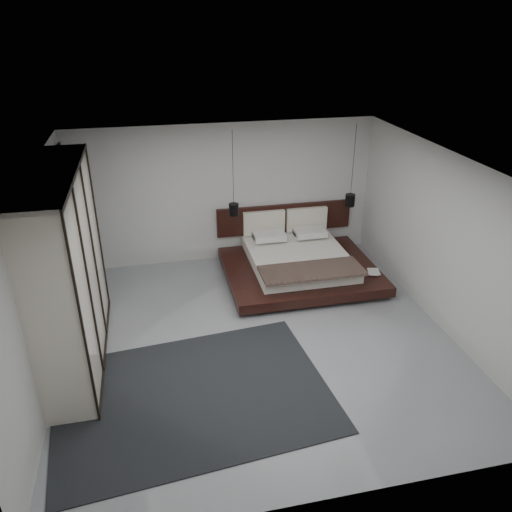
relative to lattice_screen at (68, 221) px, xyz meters
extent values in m
plane|color=#919499|center=(2.95, -2.45, -1.30)|extent=(6.00, 6.00, 0.00)
plane|color=white|center=(2.95, -2.45, 1.50)|extent=(6.00, 6.00, 0.00)
plane|color=silver|center=(2.95, 0.55, 0.10)|extent=(6.00, 0.00, 6.00)
plane|color=silver|center=(2.95, -5.45, 0.10)|extent=(6.00, 0.00, 6.00)
plane|color=silver|center=(-0.05, -2.45, 0.10)|extent=(0.00, 6.00, 6.00)
plane|color=silver|center=(5.95, -2.45, 0.10)|extent=(0.00, 6.00, 6.00)
cube|color=black|center=(0.00, 0.00, 0.00)|extent=(0.05, 0.90, 2.60)
cube|color=black|center=(4.17, -0.70, -1.26)|extent=(2.24, 1.83, 0.08)
cube|color=black|center=(4.17, -0.70, -1.13)|extent=(2.85, 2.34, 0.18)
cube|color=white|center=(4.17, -0.57, -0.92)|extent=(1.83, 2.04, 0.22)
cube|color=black|center=(4.17, -1.36, -0.79)|extent=(1.85, 0.71, 0.05)
cube|color=silver|center=(3.74, 0.22, -0.75)|extent=(0.63, 0.41, 0.12)
cube|color=silver|center=(4.60, 0.22, -0.75)|extent=(0.63, 0.41, 0.12)
cube|color=silver|center=(3.74, 0.07, -0.69)|extent=(0.63, 0.41, 0.12)
cube|color=silver|center=(4.60, 0.07, -0.69)|extent=(0.63, 0.41, 0.12)
cube|color=black|center=(4.17, 0.51, -0.51)|extent=(2.85, 0.08, 0.60)
cube|color=silver|center=(3.71, 0.42, -0.54)|extent=(0.87, 0.10, 0.50)
cube|color=silver|center=(4.63, 0.42, -0.54)|extent=(0.87, 0.10, 0.50)
imported|color=#99724C|center=(5.34, -1.21, -1.02)|extent=(0.27, 0.32, 0.03)
imported|color=#99724C|center=(5.32, -1.24, -1.00)|extent=(0.29, 0.33, 0.02)
cylinder|color=black|center=(3.00, -0.09, 0.81)|extent=(0.01, 0.01, 1.39)
cylinder|color=black|center=(3.00, -0.09, 0.00)|extent=(0.19, 0.19, 0.23)
cylinder|color=#FFE0B2|center=(3.00, -0.09, -0.10)|extent=(0.14, 0.14, 0.01)
cylinder|color=black|center=(5.34, -0.09, 0.81)|extent=(0.01, 0.01, 1.38)
cylinder|color=black|center=(5.34, -0.09, 0.00)|extent=(0.19, 0.19, 0.24)
cylinder|color=#FFE0B2|center=(5.34, -0.09, -0.10)|extent=(0.15, 0.15, 0.01)
cube|color=#EEE5D0|center=(0.25, -2.31, 0.13)|extent=(0.66, 2.86, 2.86)
cube|color=black|center=(0.59, -2.31, 1.53)|extent=(0.03, 2.86, 0.06)
cube|color=black|center=(0.59, -2.31, -1.27)|extent=(0.03, 2.86, 0.06)
cube|color=black|center=(0.59, -3.74, 0.13)|extent=(0.03, 0.05, 2.86)
cube|color=black|center=(0.59, -2.78, 0.13)|extent=(0.03, 0.05, 2.86)
cube|color=black|center=(0.59, -1.83, 0.13)|extent=(0.03, 0.05, 2.86)
cube|color=black|center=(0.59, -0.88, 0.13)|extent=(0.03, 0.05, 2.86)
cube|color=black|center=(1.80, -3.55, -1.29)|extent=(3.85, 2.92, 0.02)
camera|label=1|loc=(1.52, -8.82, 3.38)|focal=35.00mm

